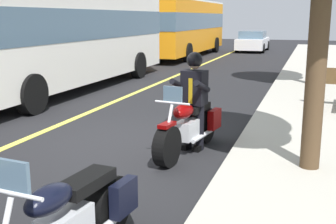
% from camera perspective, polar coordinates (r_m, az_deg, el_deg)
% --- Properties ---
extents(ground_plane, '(80.00, 80.00, 0.00)m').
position_cam_1_polar(ground_plane, '(8.20, -5.28, -4.11)').
color(ground_plane, black).
extents(lane_center_stripe, '(60.00, 0.16, 0.01)m').
position_cam_1_polar(lane_center_stripe, '(9.17, -16.82, -2.79)').
color(lane_center_stripe, '#E5DB4C').
rests_on(lane_center_stripe, ground_plane).
extents(motorcycle_main, '(2.22, 0.80, 1.26)m').
position_cam_1_polar(motorcycle_main, '(7.53, 2.82, -1.99)').
color(motorcycle_main, black).
rests_on(motorcycle_main, ground_plane).
extents(rider_main, '(0.68, 0.62, 1.74)m').
position_cam_1_polar(rider_main, '(7.58, 3.44, 2.61)').
color(rider_main, black).
rests_on(rider_main, ground_plane).
extents(motorcycle_parked, '(2.22, 0.73, 1.26)m').
position_cam_1_polar(motorcycle_parked, '(4.26, -12.98, -13.98)').
color(motorcycle_parked, black).
rests_on(motorcycle_parked, ground_plane).
extents(bus_near, '(11.05, 2.70, 3.30)m').
position_cam_1_polar(bus_near, '(26.30, 2.04, 11.43)').
color(bus_near, orange).
rests_on(bus_near, ground_plane).
extents(bus_far, '(11.05, 2.70, 3.30)m').
position_cam_1_polar(bus_far, '(14.47, -13.45, 10.30)').
color(bus_far, white).
rests_on(bus_far, ground_plane).
extents(car_dark, '(4.60, 1.92, 1.40)m').
position_cam_1_polar(car_dark, '(30.78, 11.13, 9.14)').
color(car_dark, white).
rests_on(car_dark, ground_plane).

